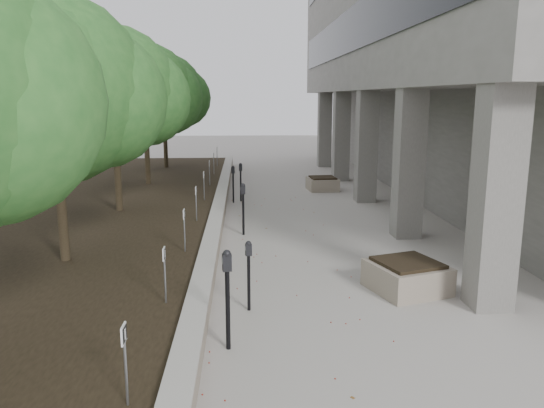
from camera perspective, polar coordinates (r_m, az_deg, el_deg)
name	(u,v)px	position (r m, az deg, el deg)	size (l,w,h in m)	color
ground	(309,335)	(8.85, 4.01, -13.84)	(90.00, 90.00, 0.00)	#A6A199
retaining_wall	(220,207)	(17.32, -5.65, -0.34)	(0.39, 26.00, 0.50)	gray
planting_bed	(105,210)	(17.88, -17.50, -0.62)	(7.00, 26.00, 0.40)	#2C2316
crabapple_tree_2	(55,130)	(11.59, -22.26, 7.37)	(4.60, 4.00, 5.44)	#275F24
crabapple_tree_3	(114,119)	(16.39, -16.58, 8.70)	(4.60, 4.00, 5.44)	#275F24
crabapple_tree_4	(145,114)	(21.28, -13.47, 9.39)	(4.60, 4.00, 5.44)	#275F24
crabapple_tree_5	(164,111)	(26.22, -11.52, 9.80)	(4.60, 4.00, 5.44)	#275F24
parking_sign_1	(126,365)	(6.30, -15.46, -16.38)	(0.04, 0.22, 0.96)	black
parking_sign_2	(165,275)	(9.02, -11.44, -7.53)	(0.04, 0.22, 0.96)	black
parking_sign_3	(184,231)	(11.87, -9.39, -2.83)	(0.04, 0.22, 0.96)	black
parking_sign_4	(196,204)	(14.78, -8.15, 0.04)	(0.04, 0.22, 0.96)	black
parking_sign_5	(204,186)	(17.72, -7.32, 1.96)	(0.04, 0.22, 0.96)	black
parking_sign_6	(210,173)	(20.68, -6.72, 3.33)	(0.04, 0.22, 0.96)	black
parking_sign_7	(214,163)	(23.65, -6.28, 4.36)	(0.04, 0.22, 0.96)	black
parking_sign_8	(217,156)	(26.63, -5.93, 5.15)	(0.04, 0.22, 0.96)	black
parking_meter_1	(228,300)	(8.10, -4.79, -10.26)	(0.16, 0.11, 1.57)	black
parking_meter_2	(249,276)	(9.53, -2.52, -7.72)	(0.13, 0.09, 1.30)	black
parking_meter_3	(243,209)	(14.66, -3.11, -0.56)	(0.14, 0.10, 1.46)	black
parking_meter_4	(233,184)	(19.17, -4.19, 2.13)	(0.13, 0.10, 1.36)	black
parking_meter_5	(241,182)	(19.42, -3.38, 2.36)	(0.14, 0.10, 1.42)	black
planter_front	(407,276)	(10.89, 14.31, -7.48)	(1.32, 1.32, 0.62)	gray
planter_back	(323,183)	(21.90, 5.45, 2.21)	(1.18, 1.18, 0.55)	gray
berry_scatter	(281,248)	(13.50, 0.99, -4.73)	(3.30, 14.10, 0.02)	maroon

